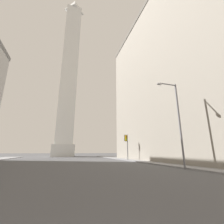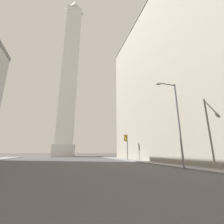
% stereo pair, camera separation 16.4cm
% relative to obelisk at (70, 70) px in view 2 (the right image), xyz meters
% --- Properties ---
extents(sidewalk_right, '(5.00, 71.56, 0.15)m').
position_rel_obelisk_xyz_m(sidewalk_right, '(14.79, -38.16, -35.69)').
color(sidewalk_right, gray).
rests_on(sidewalk_right, ground_plane).
extents(building_right, '(26.72, 37.76, 33.14)m').
position_rel_obelisk_xyz_m(building_right, '(27.82, -37.22, -19.19)').
color(building_right, gray).
rests_on(building_right, ground_plane).
extents(obelisk, '(7.95, 7.95, 73.74)m').
position_rel_obelisk_xyz_m(obelisk, '(0.00, 0.00, 0.00)').
color(obelisk, silver).
rests_on(obelisk, ground_plane).
extents(traffic_light_mid_right, '(0.76, 0.52, 5.20)m').
position_rel_obelisk_xyz_m(traffic_light_mid_right, '(12.41, -31.01, -32.33)').
color(traffic_light_mid_right, slate).
rests_on(traffic_light_mid_right, ground_plane).
extents(street_lamp, '(2.60, 0.36, 9.40)m').
position_rel_obelisk_xyz_m(street_lamp, '(11.70, -46.72, -30.13)').
color(street_lamp, slate).
rests_on(street_lamp, ground_plane).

